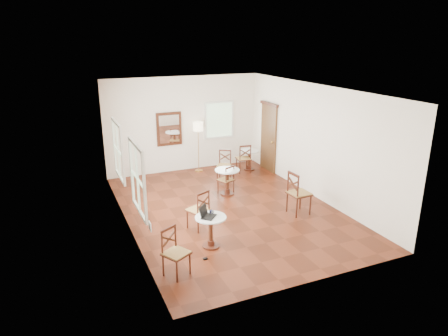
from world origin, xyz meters
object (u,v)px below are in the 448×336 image
water_glass (212,214)px  power_adapter (205,259)px  chair_mid_b (298,193)px  chair_near_b (175,252)px  chair_mid_a (226,180)px  chair_back_b (224,165)px  cafe_table_near (211,228)px  cafe_table_mid (227,179)px  floor_lamp (198,130)px  laptop (206,214)px  chair_near_a (199,210)px  cafe_table_back (249,158)px  navy_mug (211,212)px  mouse (206,219)px  chair_back_a (244,158)px

water_glass → power_adapter: bearing=-126.6°
chair_mid_b → chair_near_b: bearing=108.7°
chair_mid_a → water_glass: bearing=38.5°
chair_back_b → cafe_table_near: bearing=-82.0°
cafe_table_mid → chair_mid_a: size_ratio=0.87×
chair_mid_a → chair_mid_b: bearing=97.4°
cafe_table_mid → floor_lamp: (-0.03, 2.21, 0.92)m
laptop → chair_near_a: bearing=34.4°
cafe_table_back → laptop: size_ratio=1.56×
chair_near_a → chair_mid_a: bearing=-153.9°
navy_mug → water_glass: water_glass is taller
cafe_table_near → chair_mid_a: 2.99m
navy_mug → power_adapter: bearing=-122.4°
chair_back_b → water_glass: chair_back_b is taller
chair_mid_b → laptop: (-2.64, -0.66, 0.20)m
chair_near_a → mouse: size_ratio=11.20×
water_glass → cafe_table_mid: bearing=60.1°
cafe_table_near → cafe_table_mid: 2.96m
cafe_table_mid → water_glass: size_ratio=7.66×
chair_near_a → laptop: bearing=56.7°
floor_lamp → mouse: floor_lamp is taller
cafe_table_back → chair_mid_a: chair_mid_a is taller
power_adapter → cafe_table_back: bearing=54.6°
chair_back_b → mouse: (-2.06, -3.82, 0.24)m
chair_mid_b → mouse: chair_mid_b is taller
chair_mid_a → navy_mug: chair_mid_a is taller
cafe_table_mid → chair_mid_b: size_ratio=0.67×
cafe_table_back → mouse: (-3.17, -4.33, 0.29)m
chair_near_a → power_adapter: size_ratio=10.71×
chair_back_a → chair_back_b: size_ratio=1.03×
chair_near_b → chair_back_a: 6.04m
cafe_table_mid → chair_near_b: (-2.47, -3.25, 0.01)m
cafe_table_near → laptop: laptop is taller
chair_near_a → chair_back_a: (2.68, 3.18, 0.00)m
floor_lamp → chair_back_a: bearing=-28.5°
cafe_table_back → chair_near_b: bearing=-129.0°
mouse → cafe_table_back: bearing=46.1°
cafe_table_near → power_adapter: cafe_table_near is taller
cafe_table_back → chair_mid_a: (-1.54, -1.64, 0.01)m
navy_mug → cafe_table_near: bearing=-116.3°
chair_near_a → chair_back_b: chair_near_a is taller
cafe_table_mid → navy_mug: (-1.44, -2.43, 0.28)m
chair_mid_b → chair_back_b: (-0.65, 3.03, -0.09)m
cafe_table_near → chair_near_b: 1.20m
cafe_table_mid → water_glass: (-1.45, -2.53, 0.28)m
chair_mid_b → chair_back_a: 3.37m
chair_back_a → chair_mid_a: bearing=57.1°
chair_mid_b → cafe_table_near: bearing=102.3°
power_adapter → floor_lamp: bearing=71.3°
chair_mid_b → power_adapter: 3.12m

